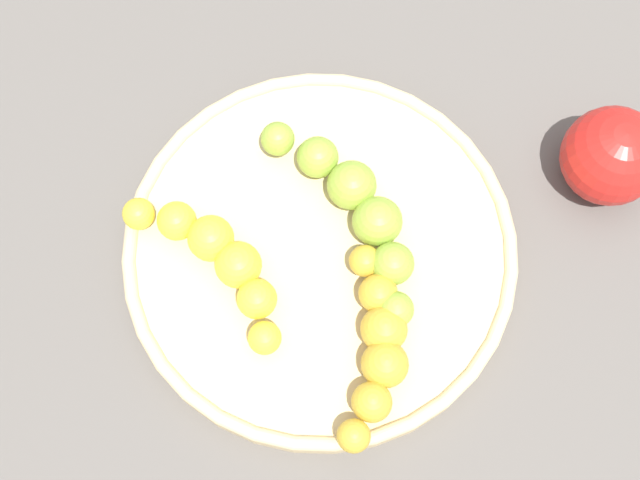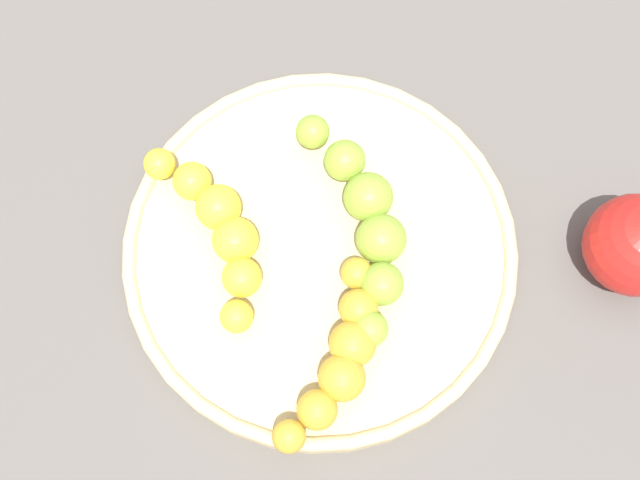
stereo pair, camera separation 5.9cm
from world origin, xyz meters
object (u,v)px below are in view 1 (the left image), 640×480
at_px(banana_yellow, 218,258).
at_px(apple_red, 611,156).
at_px(fruit_bowl, 320,252).
at_px(banana_green, 356,208).
at_px(banana_spotted, 376,347).

bearing_deg(banana_yellow, apple_red, -30.24).
distance_m(fruit_bowl, banana_green, 0.04).
bearing_deg(apple_red, banana_green, -104.07).
distance_m(banana_yellow, banana_spotted, 0.12).
bearing_deg(banana_spotted, fruit_bowl, 121.32).
distance_m(fruit_bowl, apple_red, 0.22).
xyz_separation_m(fruit_bowl, banana_spotted, (0.08, 0.00, 0.02)).
relative_size(banana_spotted, apple_red, 1.72).
bearing_deg(banana_green, banana_yellow, 167.79).
relative_size(banana_yellow, apple_red, 1.97).
xyz_separation_m(fruit_bowl, apple_red, (0.04, 0.22, 0.02)).
relative_size(fruit_bowl, banana_green, 1.62).
xyz_separation_m(fruit_bowl, banana_yellow, (-0.02, -0.07, 0.02)).
xyz_separation_m(banana_green, banana_spotted, (0.09, -0.03, -0.00)).
relative_size(banana_yellow, banana_spotted, 1.15).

